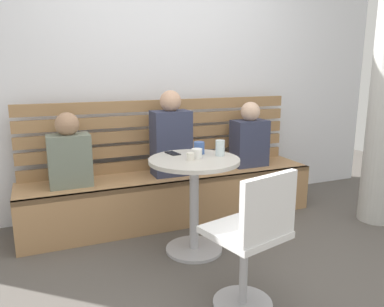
# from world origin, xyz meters

# --- Properties ---
(ground) EXTENTS (8.00, 8.00, 0.00)m
(ground) POSITION_xyz_m (0.00, 0.00, 0.00)
(ground) COLOR #514C47
(back_wall) EXTENTS (5.20, 0.10, 2.90)m
(back_wall) POSITION_xyz_m (0.00, 1.64, 1.45)
(back_wall) COLOR silver
(back_wall) RESTS_ON ground
(booth_bench) EXTENTS (2.70, 0.52, 0.44)m
(booth_bench) POSITION_xyz_m (0.00, 1.20, 0.22)
(booth_bench) COLOR #A87C51
(booth_bench) RESTS_ON ground
(booth_backrest) EXTENTS (2.65, 0.04, 0.66)m
(booth_backrest) POSITION_xyz_m (0.00, 1.44, 0.78)
(booth_backrest) COLOR #9A7249
(booth_backrest) RESTS_ON booth_bench
(cafe_table) EXTENTS (0.68, 0.68, 0.74)m
(cafe_table) POSITION_xyz_m (-0.07, 0.54, 0.52)
(cafe_table) COLOR #ADADB2
(cafe_table) RESTS_ON ground
(white_chair) EXTENTS (0.49, 0.49, 0.85)m
(white_chair) POSITION_xyz_m (-0.05, -0.27, 0.46)
(white_chair) COLOR #ADADB2
(white_chair) RESTS_ON ground
(person_adult) EXTENTS (0.34, 0.22, 0.76)m
(person_adult) POSITION_xyz_m (-0.01, 1.20, 0.78)
(person_adult) COLOR #333851
(person_adult) RESTS_ON booth_bench
(person_child_left) EXTENTS (0.34, 0.22, 0.64)m
(person_child_left) POSITION_xyz_m (0.81, 1.21, 0.72)
(person_child_left) COLOR #333851
(person_child_left) RESTS_ON booth_bench
(person_child_middle) EXTENTS (0.34, 0.22, 0.61)m
(person_child_middle) POSITION_xyz_m (-0.90, 1.20, 0.71)
(person_child_middle) COLOR slate
(person_child_middle) RESTS_ON booth_bench
(cup_mug_blue) EXTENTS (0.08, 0.08, 0.09)m
(cup_mug_blue) POSITION_xyz_m (0.03, 0.67, 0.79)
(cup_mug_blue) COLOR #3D5B9E
(cup_mug_blue) RESTS_ON cafe_table
(cup_espresso_small) EXTENTS (0.06, 0.06, 0.05)m
(cup_espresso_small) POSITION_xyz_m (-0.11, 0.50, 0.77)
(cup_espresso_small) COLOR silver
(cup_espresso_small) RESTS_ON cafe_table
(cup_ceramic_white) EXTENTS (0.08, 0.08, 0.07)m
(cup_ceramic_white) POSITION_xyz_m (-0.04, 0.55, 0.78)
(cup_ceramic_white) COLOR white
(cup_ceramic_white) RESTS_ON cafe_table
(cup_glass_tall) EXTENTS (0.07, 0.07, 0.12)m
(cup_glass_tall) POSITION_xyz_m (0.15, 0.55, 0.80)
(cup_glass_tall) COLOR silver
(cup_glass_tall) RESTS_ON cafe_table
(phone_on_table) EXTENTS (0.09, 0.15, 0.01)m
(phone_on_table) POSITION_xyz_m (-0.16, 0.75, 0.74)
(phone_on_table) COLOR black
(phone_on_table) RESTS_ON cafe_table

